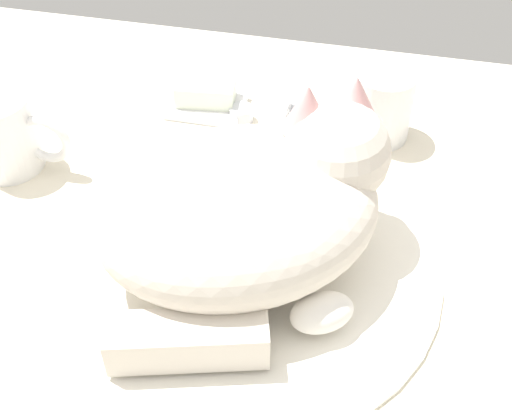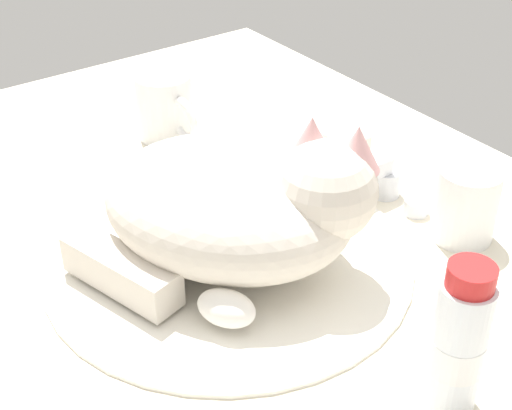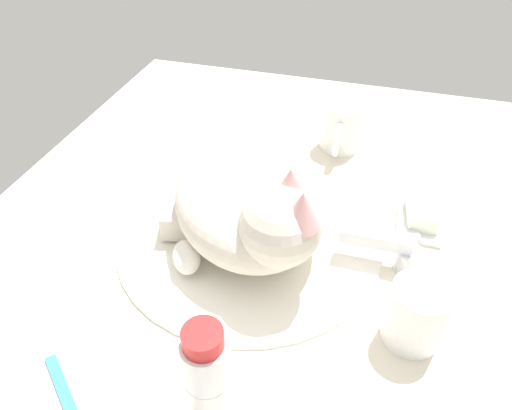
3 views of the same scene
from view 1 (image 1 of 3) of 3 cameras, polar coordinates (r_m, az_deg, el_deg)
ground_plane at (r=67.07cm, az=-1.33°, el=-5.73°), size 110.00×82.50×3.00cm
sink_basin at (r=65.58cm, az=-1.36°, el=-4.61°), size 37.72×37.72×0.96cm
faucet at (r=79.12cm, az=2.05°, el=7.15°), size 12.85×11.23×5.23cm
cat at (r=60.94cm, az=-0.10°, el=-0.01°), size 31.93×29.92×15.55cm
coffee_mug at (r=78.18cm, az=-19.91°, el=5.52°), size 11.47×7.35×8.63cm
rinse_cup at (r=79.27cm, az=10.32°, el=8.03°), size 6.63×6.63×8.17cm
soap_dish at (r=84.31cm, az=-4.09°, el=8.19°), size 9.00×6.40×1.20cm
soap_bar at (r=83.24cm, az=-4.15°, el=9.24°), size 7.27×4.75×2.55cm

